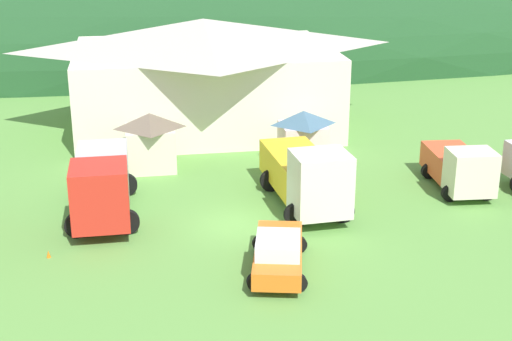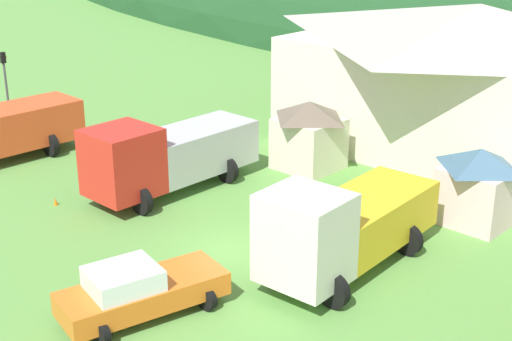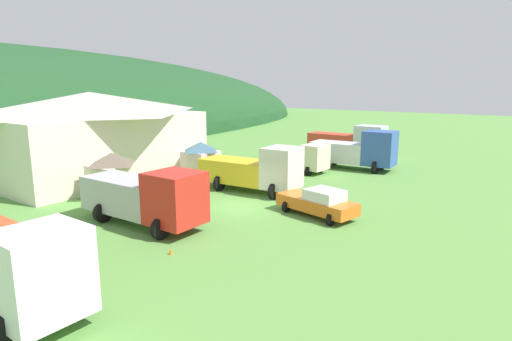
{
  "view_description": "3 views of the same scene",
  "coord_description": "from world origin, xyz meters",
  "px_view_note": "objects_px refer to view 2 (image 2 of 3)",
  "views": [
    {
      "loc": [
        -4.11,
        -30.27,
        13.52
      ],
      "look_at": [
        1.15,
        0.92,
        2.21
      ],
      "focal_mm": 52.2,
      "sensor_mm": 36.0,
      "label": 1
    },
    {
      "loc": [
        16.4,
        -15.87,
        11.52
      ],
      "look_at": [
        -2.1,
        3.54,
        1.48
      ],
      "focal_mm": 51.43,
      "sensor_mm": 36.0,
      "label": 2
    },
    {
      "loc": [
        -20.37,
        -15.54,
        7.52
      ],
      "look_at": [
        0.13,
        -0.97,
        2.42
      ],
      "focal_mm": 29.87,
      "sensor_mm": 36.0,
      "label": 3
    }
  ],
  "objects_px": {
    "crane_truck_red": "(165,154)",
    "heavy_rig_striped": "(342,226)",
    "traffic_cone_near_pickup": "(56,205)",
    "traffic_light_west": "(6,84)",
    "play_shed_pink": "(478,185)",
    "service_pickup_orange": "(139,290)",
    "play_shed_cream": "(309,134)",
    "depot_building": "(473,76)"
  },
  "relations": [
    {
      "from": "play_shed_cream",
      "to": "crane_truck_red",
      "type": "relative_size",
      "value": 0.4
    },
    {
      "from": "depot_building",
      "to": "play_shed_cream",
      "type": "relative_size",
      "value": 5.51
    },
    {
      "from": "traffic_light_west",
      "to": "heavy_rig_striped",
      "type": "bearing_deg",
      "value": -0.47
    },
    {
      "from": "crane_truck_red",
      "to": "heavy_rig_striped",
      "type": "relative_size",
      "value": 1.02
    },
    {
      "from": "traffic_light_west",
      "to": "play_shed_pink",
      "type": "bearing_deg",
      "value": 15.47
    },
    {
      "from": "play_shed_cream",
      "to": "traffic_cone_near_pickup",
      "type": "relative_size",
      "value": 5.08
    },
    {
      "from": "traffic_cone_near_pickup",
      "to": "play_shed_cream",
      "type": "bearing_deg",
      "value": 66.06
    },
    {
      "from": "crane_truck_red",
      "to": "play_shed_cream",
      "type": "bearing_deg",
      "value": 158.56
    },
    {
      "from": "play_shed_cream",
      "to": "play_shed_pink",
      "type": "xyz_separation_m",
      "value": [
        8.34,
        -0.25,
        -0.09
      ]
    },
    {
      "from": "traffic_light_west",
      "to": "depot_building",
      "type": "bearing_deg",
      "value": 37.85
    },
    {
      "from": "traffic_light_west",
      "to": "traffic_cone_near_pickup",
      "type": "relative_size",
      "value": 6.9
    },
    {
      "from": "heavy_rig_striped",
      "to": "traffic_cone_near_pickup",
      "type": "distance_m",
      "value": 12.16
    },
    {
      "from": "crane_truck_red",
      "to": "service_pickup_orange",
      "type": "xyz_separation_m",
      "value": [
        6.86,
        -6.74,
        -0.82
      ]
    },
    {
      "from": "traffic_light_west",
      "to": "service_pickup_orange",
      "type": "bearing_deg",
      "value": -18.66
    },
    {
      "from": "heavy_rig_striped",
      "to": "service_pickup_orange",
      "type": "distance_m",
      "value": 6.79
    },
    {
      "from": "crane_truck_red",
      "to": "heavy_rig_striped",
      "type": "distance_m",
      "value": 9.44
    },
    {
      "from": "depot_building",
      "to": "traffic_light_west",
      "type": "distance_m",
      "value": 23.15
    },
    {
      "from": "depot_building",
      "to": "crane_truck_red",
      "type": "distance_m",
      "value": 15.28
    },
    {
      "from": "crane_truck_red",
      "to": "traffic_cone_near_pickup",
      "type": "bearing_deg",
      "value": -28.38
    },
    {
      "from": "service_pickup_orange",
      "to": "depot_building",
      "type": "bearing_deg",
      "value": -165.03
    },
    {
      "from": "traffic_light_west",
      "to": "play_shed_cream",
      "type": "bearing_deg",
      "value": 24.37
    },
    {
      "from": "play_shed_pink",
      "to": "crane_truck_red",
      "type": "distance_m",
      "value": 12.32
    },
    {
      "from": "play_shed_cream",
      "to": "crane_truck_red",
      "type": "distance_m",
      "value": 6.71
    },
    {
      "from": "crane_truck_red",
      "to": "service_pickup_orange",
      "type": "distance_m",
      "value": 9.65
    },
    {
      "from": "traffic_cone_near_pickup",
      "to": "heavy_rig_striped",
      "type": "bearing_deg",
      "value": 16.7
    },
    {
      "from": "play_shed_cream",
      "to": "service_pickup_orange",
      "type": "xyz_separation_m",
      "value": [
        4.43,
        -13.0,
        -0.78
      ]
    },
    {
      "from": "depot_building",
      "to": "traffic_cone_near_pickup",
      "type": "relative_size",
      "value": 27.99
    },
    {
      "from": "play_shed_pink",
      "to": "traffic_light_west",
      "type": "relative_size",
      "value": 0.7
    },
    {
      "from": "traffic_cone_near_pickup",
      "to": "crane_truck_red",
      "type": "bearing_deg",
      "value": 61.9
    },
    {
      "from": "service_pickup_orange",
      "to": "traffic_cone_near_pickup",
      "type": "distance_m",
      "value": 9.43
    },
    {
      "from": "play_shed_cream",
      "to": "heavy_rig_striped",
      "type": "bearing_deg",
      "value": -43.99
    },
    {
      "from": "play_shed_cream",
      "to": "traffic_cone_near_pickup",
      "type": "height_order",
      "value": "play_shed_cream"
    },
    {
      "from": "play_shed_pink",
      "to": "service_pickup_orange",
      "type": "bearing_deg",
      "value": -107.03
    },
    {
      "from": "heavy_rig_striped",
      "to": "service_pickup_orange",
      "type": "relative_size",
      "value": 1.46
    },
    {
      "from": "crane_truck_red",
      "to": "traffic_light_west",
      "type": "distance_m",
      "value": 12.16
    },
    {
      "from": "depot_building",
      "to": "traffic_cone_near_pickup",
      "type": "distance_m",
      "value": 19.97
    },
    {
      "from": "depot_building",
      "to": "heavy_rig_striped",
      "type": "relative_size",
      "value": 2.26
    },
    {
      "from": "play_shed_cream",
      "to": "crane_truck_red",
      "type": "xyz_separation_m",
      "value": [
        -2.42,
        -6.26,
        0.04
      ]
    },
    {
      "from": "crane_truck_red",
      "to": "traffic_light_west",
      "type": "height_order",
      "value": "traffic_light_west"
    },
    {
      "from": "crane_truck_red",
      "to": "traffic_light_west",
      "type": "relative_size",
      "value": 1.83
    },
    {
      "from": "play_shed_pink",
      "to": "traffic_light_west",
      "type": "height_order",
      "value": "traffic_light_west"
    },
    {
      "from": "play_shed_cream",
      "to": "service_pickup_orange",
      "type": "height_order",
      "value": "play_shed_cream"
    }
  ]
}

